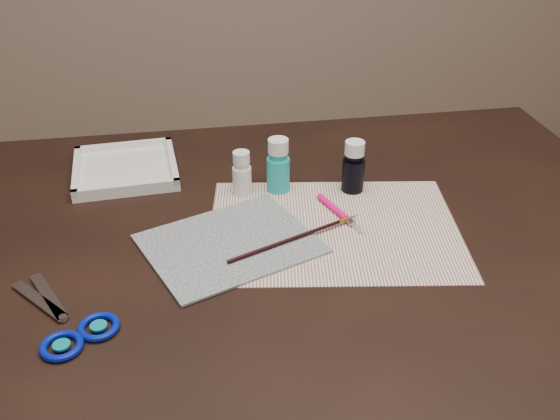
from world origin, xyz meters
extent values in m
cube|color=black|center=(0.00, 0.00, 0.38)|extent=(1.30, 0.90, 0.75)
cube|color=white|center=(0.09, 0.01, 0.75)|extent=(0.45, 0.37, 0.00)
cube|color=black|center=(-0.08, -0.01, 0.75)|extent=(0.31, 0.28, 0.00)
cylinder|color=white|center=(-0.04, 0.15, 0.79)|extent=(0.04, 0.04, 0.08)
cylinder|color=#1DADAF|center=(0.02, 0.15, 0.80)|extent=(0.04, 0.04, 0.10)
cylinder|color=black|center=(0.15, 0.13, 0.80)|extent=(0.05, 0.05, 0.10)
cube|color=white|center=(-0.25, 0.26, 0.76)|extent=(0.20, 0.20, 0.02)
camera|label=1|loc=(-0.14, -0.82, 1.31)|focal=40.00mm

